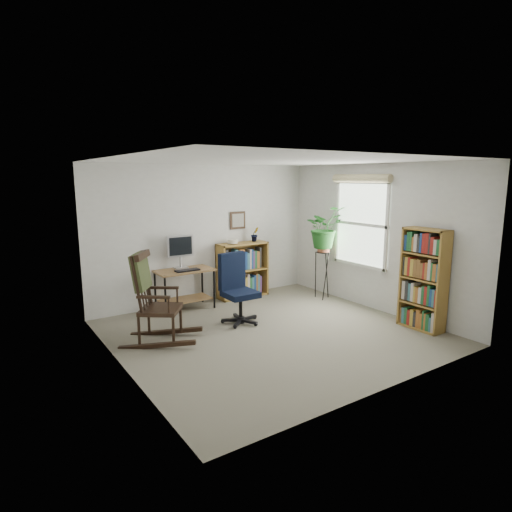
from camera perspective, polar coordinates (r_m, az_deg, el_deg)
floor at (r=6.19m, az=2.09°, el=-10.16°), size 4.20×4.00×0.00m
ceiling at (r=5.80m, az=2.25°, el=12.62°), size 4.20×4.00×0.00m
wall_back at (r=7.57m, az=-6.76°, el=2.95°), size 4.20×0.00×2.40m
wall_front at (r=4.45m, az=17.48°, el=-2.77°), size 4.20×0.00×2.40m
wall_left at (r=4.97m, az=-17.86°, el=-1.45°), size 0.00×4.00×2.40m
wall_right at (r=7.30m, az=15.65°, el=2.35°), size 0.00×4.00×2.40m
window at (r=7.44m, az=13.77°, el=4.14°), size 0.12×1.20×1.50m
desk at (r=7.23m, az=-9.46°, el=-4.43°), size 0.94×0.52×0.68m
monitor at (r=7.23m, az=-10.06°, el=0.56°), size 0.46×0.16×0.56m
keyboard at (r=7.05m, az=-9.14°, el=-1.89°), size 0.40×0.15×0.02m
office_chair at (r=6.43m, az=-2.08°, el=-4.35°), size 0.64×0.64×1.08m
rocking_chair at (r=5.82m, az=-12.65°, el=-5.34°), size 1.24×1.15×1.24m
low_bookshelf at (r=7.85m, az=-1.80°, el=-1.86°), size 0.96×0.32×1.01m
tall_bookshelf at (r=6.60m, az=21.44°, el=-2.92°), size 0.28×0.64×1.47m
plant_stand at (r=7.83m, az=8.89°, el=-2.03°), size 0.35×0.35×1.01m
spider_plant at (r=7.67m, az=9.14°, el=6.47°), size 1.69×1.88×1.46m
potted_plant_small at (r=7.91m, az=-0.14°, el=2.34°), size 0.13×0.24×0.11m
framed_picture at (r=7.84m, az=-2.42°, el=4.77°), size 0.32×0.04×0.32m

